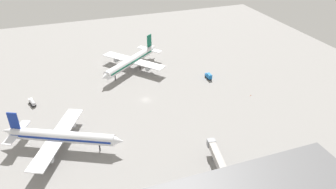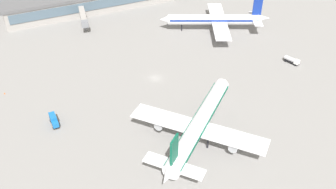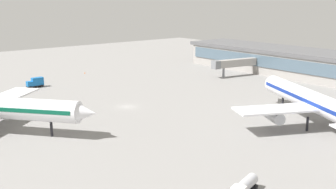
{
  "view_description": "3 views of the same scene",
  "coord_description": "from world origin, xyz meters",
  "views": [
    {
      "loc": [
        -36.86,
        -137.1,
        86.48
      ],
      "look_at": [
        10.74,
        -4.19,
        3.28
      ],
      "focal_mm": 34.55,
      "sensor_mm": 36.0,
      "label": 1
    },
    {
      "loc": [
        48.2,
        107.67,
        77.06
      ],
      "look_at": [
        2.19,
        15.41,
        2.88
      ],
      "focal_mm": 39.2,
      "sensor_mm": 36.0,
      "label": 2
    },
    {
      "loc": [
        -90.67,
        59.2,
        29.43
      ],
      "look_at": [
        -12.04,
        -4.93,
        4.99
      ],
      "focal_mm": 42.76,
      "sensor_mm": 36.0,
      "label": 3
    }
  ],
  "objects": [
    {
      "name": "airplane_at_gate",
      "position": [
        -42.61,
        -24.9,
        5.69
      ],
      "size": [
        47.69,
        39.68,
        15.64
      ],
      "rotation": [
        0.0,
        0.0,
        5.82
      ],
      "color": "white",
      "rests_on": "ground"
    },
    {
      "name": "catering_truck",
      "position": [
        40.6,
        10.18,
        1.7
      ],
      "size": [
        2.28,
        5.63,
        3.3
      ],
      "rotation": [
        0.0,
        0.0,
        1.59
      ],
      "color": "black",
      "rests_on": "ground"
    },
    {
      "name": "safety_cone_near_gate",
      "position": [
        53.01,
        -14.81,
        0.3
      ],
      "size": [
        0.44,
        0.44,
        0.6
      ],
      "primitive_type": "cone",
      "color": "#EA590C",
      "rests_on": "ground"
    },
    {
      "name": "ground",
      "position": [
        0.0,
        0.0,
        0.0
      ],
      "size": [
        288.0,
        288.0,
        0.0
      ],
      "primitive_type": "plane",
      "color": "gray"
    },
    {
      "name": "airplane_taxiing",
      "position": [
        2.19,
        36.6,
        5.83
      ],
      "size": [
        43.75,
        38.57,
        16.02
      ],
      "rotation": [
        0.0,
        0.0,
        3.83
      ],
      "color": "white",
      "rests_on": "ground"
    },
    {
      "name": "fuel_truck",
      "position": [
        -54.6,
        14.6,
        1.39
      ],
      "size": [
        3.6,
        6.58,
        2.5
      ],
      "rotation": [
        0.0,
        0.0,
        1.86
      ],
      "color": "black",
      "rests_on": "ground"
    },
    {
      "name": "jet_bridge",
      "position": [
        11.49,
        -56.67,
        5.13
      ],
      "size": [
        6.43,
        20.02,
        6.74
      ],
      "rotation": [
        0.0,
        0.0,
        1.39
      ],
      "color": "#9E9993",
      "rests_on": "ground"
    }
  ]
}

